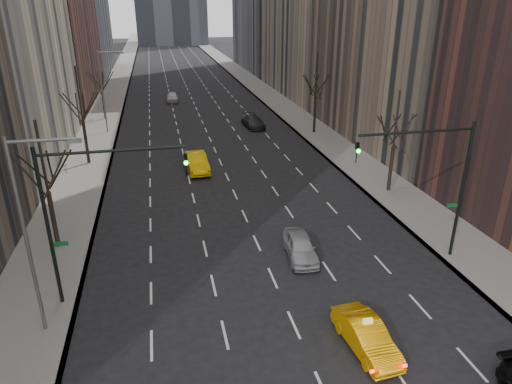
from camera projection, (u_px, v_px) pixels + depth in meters
sidewalk_left at (113, 94)px, 74.74m from camera, size 4.50×320.00×0.15m
sidewalk_right at (259, 88)px, 79.56m from camera, size 4.50×320.00×0.15m
tree_lw_b at (48, 192)px, 26.48m from camera, size 3.36×3.50×7.82m
tree_lw_c at (83, 122)px, 40.79m from camera, size 3.36×3.50×8.74m
tree_lw_d at (102, 92)px, 57.21m from camera, size 3.36×3.50×7.36m
tree_rw_b at (393, 147)px, 34.81m from camera, size 3.36×3.50×7.82m
tree_rw_c at (316, 98)px, 50.93m from camera, size 3.36×3.50×8.74m
traffic_mast_left at (83, 200)px, 20.96m from camera, size 6.69×0.39×8.00m
traffic_mast_right at (438, 171)px, 24.54m from camera, size 6.69×0.39×8.00m
streetlight_near at (32, 220)px, 18.77m from camera, size 2.83×0.22×9.00m
streetlight_far at (105, 84)px, 50.34m from camera, size 2.83×0.22×9.00m
taxi_sedan at (366, 336)px, 19.56m from camera, size 1.77×4.16×1.33m
silver_sedan_ahead at (300, 247)px, 26.64m from camera, size 2.01×4.18×1.38m
far_taxi at (196, 162)px, 40.42m from camera, size 2.02×5.00×1.62m
far_suv_grey at (253, 121)px, 54.69m from camera, size 2.33×4.99×1.41m
far_car_white at (172, 97)px, 68.79m from camera, size 1.93×4.33×1.45m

